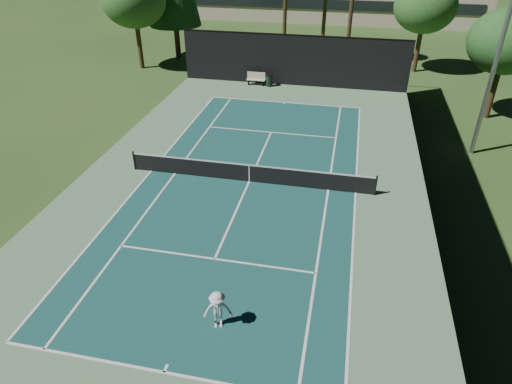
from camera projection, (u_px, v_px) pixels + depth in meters
ground at (249, 182)px, 23.88m from camera, size 160.00×160.00×0.00m
apron_slab at (249, 182)px, 23.88m from camera, size 18.00×32.00×0.01m
court_surface at (249, 182)px, 23.87m from camera, size 10.97×23.77×0.01m
court_lines at (249, 181)px, 23.87m from camera, size 11.07×23.87×0.01m
tennis_net at (249, 172)px, 23.59m from camera, size 12.90×0.10×1.10m
fence at (249, 147)px, 22.88m from camera, size 18.04×32.05×4.03m
player at (218, 310)px, 15.16m from camera, size 1.08×0.80×1.50m
tennis_ball_b at (209, 141)px, 27.98m from camera, size 0.07×0.07×0.07m
tennis_ball_c at (246, 170)px, 24.94m from camera, size 0.07×0.07×0.07m
tennis_ball_d at (207, 150)px, 26.99m from camera, size 0.06×0.06×0.06m
park_bench at (256, 78)px, 37.00m from camera, size 1.50×0.45×1.02m
trash_bin at (269, 80)px, 36.73m from camera, size 0.56×0.56×0.95m
decid_tree_a at (425, 6)px, 37.60m from camera, size 5.12×5.12×7.62m
decid_tree_b at (507, 42)px, 28.74m from camera, size 4.80×4.80×7.14m
decid_tree_c at (134, 0)px, 38.34m from camera, size 5.44×5.44×8.09m
light_pole at (502, 40)px, 23.37m from camera, size 0.90×0.25×12.22m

